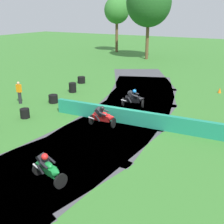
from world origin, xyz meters
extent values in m
plane|color=#38752D|center=(0.00, 0.00, 0.00)|extent=(120.00, 120.00, 0.00)
cube|color=#47474C|center=(-0.73, -7.98, 0.00)|extent=(7.25, 10.43, 0.01)
cube|color=#47474C|center=(-0.09, -4.02, 0.00)|extent=(5.96, 9.89, 0.01)
cube|color=#47474C|center=(-0.06, 0.00, 0.00)|extent=(5.80, 9.81, 0.01)
cube|color=#47474C|center=(-0.63, 3.97, 0.00)|extent=(7.11, 10.38, 0.01)
cube|color=#47474C|center=(-1.79, 7.81, 0.00)|extent=(8.26, 10.71, 0.01)
cube|color=#47474C|center=(-3.52, 11.43, 0.00)|extent=(9.21, 10.80, 0.01)
cube|color=#1E8466|center=(5.87, 0.39, 0.45)|extent=(20.37, 1.66, 0.90)
cylinder|color=black|center=(1.19, -6.95, 0.29)|extent=(0.24, 0.73, 0.73)
cylinder|color=black|center=(-0.18, -6.66, 0.29)|extent=(0.24, 0.73, 0.73)
cube|color=#198438|center=(0.49, -6.87, 0.58)|extent=(1.06, 0.57, 0.46)
ellipsoid|color=#198438|center=(0.65, -6.97, 0.84)|extent=(0.50, 0.42, 0.30)
cone|color=#198438|center=(1.15, -7.05, 0.70)|extent=(0.46, 0.43, 0.47)
cylinder|color=#B2B2B7|center=(-0.12, -6.84, 0.48)|extent=(0.42, 0.18, 0.17)
cube|color=black|center=(0.39, -6.95, 0.95)|extent=(0.56, 0.39, 0.62)
sphere|color=red|center=(0.59, -7.06, 1.23)|extent=(0.26, 0.26, 0.26)
cylinder|color=black|center=(0.70, -6.84, 1.02)|extent=(0.44, 0.16, 0.24)
cylinder|color=black|center=(0.63, -7.18, 0.94)|extent=(0.44, 0.16, 0.24)
cylinder|color=black|center=(0.35, -6.67, 0.65)|extent=(0.30, 0.18, 0.42)
cylinder|color=black|center=(0.28, -7.01, 0.56)|extent=(0.30, 0.18, 0.42)
cylinder|color=black|center=(0.14, -0.92, 0.29)|extent=(0.18, 0.76, 0.76)
cylinder|color=black|center=(-1.26, -1.08, 0.29)|extent=(0.18, 0.76, 0.76)
cube|color=red|center=(-0.55, -1.09, 0.57)|extent=(1.04, 0.50, 0.47)
ellipsoid|color=red|center=(-0.36, -1.15, 0.82)|extent=(0.48, 0.39, 0.31)
cone|color=red|center=(0.13, -1.05, 0.69)|extent=(0.42, 0.41, 0.48)
cylinder|color=#B2B2B7|center=(-1.13, -1.25, 0.46)|extent=(0.42, 0.18, 0.18)
cube|color=#28282D|center=(-0.62, -1.22, 0.93)|extent=(0.51, 0.47, 0.63)
sphere|color=black|center=(-0.39, -1.28, 1.20)|extent=(0.26, 0.26, 0.26)
cylinder|color=#28282D|center=(-0.36, -1.02, 1.01)|extent=(0.43, 0.20, 0.24)
cylinder|color=#28282D|center=(-0.32, -1.36, 0.90)|extent=(0.43, 0.20, 0.24)
cylinder|color=#28282D|center=(-0.75, -0.95, 0.65)|extent=(0.27, 0.24, 0.42)
cylinder|color=#28282D|center=(-0.71, -1.29, 0.53)|extent=(0.27, 0.24, 0.42)
cylinder|color=black|center=(0.20, 3.18, 0.29)|extent=(0.27, 0.74, 0.74)
cylinder|color=black|center=(-1.15, 2.83, 0.29)|extent=(0.27, 0.74, 0.74)
cube|color=black|center=(-0.45, 2.93, 0.58)|extent=(1.06, 0.61, 0.46)
ellipsoid|color=black|center=(-0.26, 2.90, 0.83)|extent=(0.51, 0.43, 0.31)
cone|color=black|center=(0.21, 3.06, 0.69)|extent=(0.44, 0.45, 0.48)
cylinder|color=#B2B2B7|center=(-1.01, 2.69, 0.47)|extent=(0.42, 0.22, 0.18)
cube|color=#28282D|center=(-0.51, 2.80, 0.94)|extent=(0.53, 0.48, 0.62)
sphere|color=#1E7FE0|center=(-0.27, 2.78, 1.22)|extent=(0.26, 0.26, 0.26)
cylinder|color=#28282D|center=(-0.28, 3.03, 1.02)|extent=(0.43, 0.23, 0.24)
cylinder|color=#28282D|center=(-0.19, 2.70, 0.92)|extent=(0.43, 0.23, 0.24)
cylinder|color=#28282D|center=(-0.67, 3.04, 0.65)|extent=(0.27, 0.25, 0.42)
cylinder|color=#28282D|center=(-0.58, 2.71, 0.55)|extent=(0.27, 0.25, 0.42)
cylinder|color=black|center=(-5.49, -2.27, 0.10)|extent=(0.58, 0.58, 0.20)
cylinder|color=black|center=(-5.49, -2.27, 0.30)|extent=(0.58, 0.58, 0.20)
cylinder|color=black|center=(-5.49, -2.27, 0.50)|extent=(0.58, 0.58, 0.20)
cylinder|color=black|center=(-5.96, 0.98, 0.10)|extent=(0.66, 0.66, 0.20)
cylinder|color=black|center=(-5.96, 0.98, 0.30)|extent=(0.66, 0.66, 0.20)
cylinder|color=black|center=(-5.96, 0.98, 0.50)|extent=(0.66, 0.66, 0.20)
cylinder|color=black|center=(-6.42, 3.95, 0.10)|extent=(0.60, 0.60, 0.20)
cylinder|color=black|center=(-6.42, 3.95, 0.30)|extent=(0.60, 0.60, 0.20)
cylinder|color=black|center=(-6.42, 3.95, 0.50)|extent=(0.60, 0.60, 0.20)
cylinder|color=black|center=(-6.42, 3.95, 0.70)|extent=(0.60, 0.60, 0.20)
cylinder|color=black|center=(-7.60, 6.88, 0.10)|extent=(0.70, 0.70, 0.20)
cylinder|color=black|center=(-7.60, 6.88, 0.30)|extent=(0.70, 0.70, 0.20)
cylinder|color=black|center=(-7.60, 6.88, 0.50)|extent=(0.70, 0.70, 0.20)
cylinder|color=#232328|center=(-7.96, -0.32, 0.43)|extent=(0.24, 0.24, 0.86)
cube|color=orange|center=(-7.96, -0.32, 1.14)|extent=(0.34, 0.22, 0.56)
sphere|color=tan|center=(-7.96, -0.32, 1.53)|extent=(0.20, 0.20, 0.20)
cone|color=orange|center=(4.28, 9.72, 0.22)|extent=(0.28, 0.28, 0.44)
cylinder|color=brown|center=(-14.85, 27.33, 2.43)|extent=(0.44, 0.44, 4.86)
ellipsoid|color=#33752D|center=(-14.85, 27.33, 6.56)|extent=(4.00, 4.00, 4.20)
cylinder|color=brown|center=(-7.61, 22.78, 2.45)|extent=(0.44, 0.44, 4.90)
ellipsoid|color=#1E511E|center=(-7.61, 22.78, 7.44)|extent=(5.98, 5.98, 6.28)
camera|label=1|loc=(7.20, -13.74, 6.31)|focal=44.13mm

